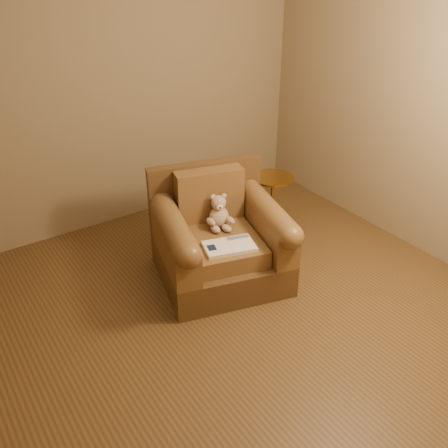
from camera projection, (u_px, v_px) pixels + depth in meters
floor at (236, 325)px, 3.67m from camera, size 4.00×4.00×0.00m
room at (240, 93)px, 2.82m from camera, size 4.02×4.02×2.71m
armchair at (219, 240)px, 4.07m from camera, size 1.18×1.14×0.87m
teddy_bear at (219, 215)px, 4.05m from camera, size 0.21×0.24×0.29m
guidebook at (229, 246)px, 3.81m from camera, size 0.44×0.33×0.03m
side_table at (272, 201)px, 4.78m from camera, size 0.39×0.39×0.54m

